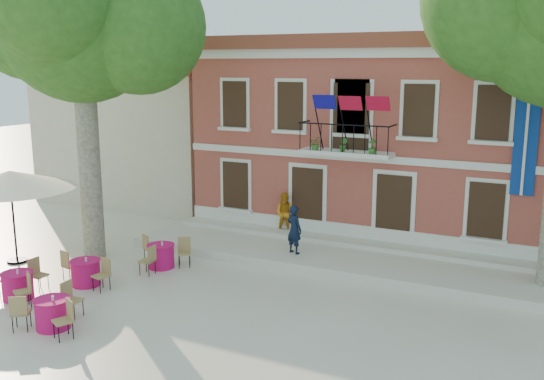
{
  "coord_description": "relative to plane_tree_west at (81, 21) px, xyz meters",
  "views": [
    {
      "loc": [
        8.85,
        -13.89,
        6.48
      ],
      "look_at": [
        0.19,
        3.5,
        2.43
      ],
      "focal_mm": 40.0,
      "sensor_mm": 36.0,
      "label": 1
    }
  ],
  "objects": [
    {
      "name": "ground",
      "position": [
        5.44,
        -1.19,
        -7.83
      ],
      "size": [
        90.0,
        90.0,
        0.0
      ],
      "primitive_type": "plane",
      "color": "beige",
      "rests_on": "ground"
    },
    {
      "name": "cafe_table_0",
      "position": [
        1.68,
        -2.21,
        -7.41
      ],
      "size": [
        1.97,
        0.9,
        0.95
      ],
      "color": "#D2136E",
      "rests_on": "ground"
    },
    {
      "name": "cafe_table_2",
      "position": [
        0.75,
        -3.89,
        -7.4
      ],
      "size": [
        1.87,
        1.65,
        0.95
      ],
      "color": "#D2136E",
      "rests_on": "ground"
    },
    {
      "name": "neighbor_west",
      "position": [
        -4.06,
        9.81,
        -4.61
      ],
      "size": [
        9.4,
        9.4,
        6.4
      ],
      "color": "beige",
      "rests_on": "ground"
    },
    {
      "name": "cafe_table_1",
      "position": [
        3.11,
        -4.88,
        -7.4
      ],
      "size": [
        1.87,
        1.69,
        0.95
      ],
      "color": "#D2136E",
      "rests_on": "ground"
    },
    {
      "name": "terrace",
      "position": [
        7.44,
        3.21,
        -7.68
      ],
      "size": [
        14.0,
        3.4,
        0.3
      ],
      "primitive_type": "cube",
      "color": "silver",
      "rests_on": "ground"
    },
    {
      "name": "pedestrian_orange",
      "position": [
        5.09,
        4.51,
        -6.75
      ],
      "size": [
        0.87,
        0.74,
        1.55
      ],
      "primitive_type": "imported",
      "rotation": [
        0.0,
        0.0,
        0.23
      ],
      "color": "orange",
      "rests_on": "terrace"
    },
    {
      "name": "patio_umbrella",
      "position": [
        -1.93,
        -1.6,
        -5.04
      ],
      "size": [
        4.16,
        4.16,
        3.09
      ],
      "color": "black",
      "rests_on": "ground"
    },
    {
      "name": "main_building",
      "position": [
        7.44,
        8.79,
        -4.05
      ],
      "size": [
        13.5,
        9.59,
        7.5
      ],
      "color": "#A33F3B",
      "rests_on": "ground"
    },
    {
      "name": "plane_tree_west",
      "position": [
        0.0,
        0.0,
        0.0
      ],
      "size": [
        5.41,
        5.41,
        10.63
      ],
      "color": "#A59E84",
      "rests_on": "ground"
    },
    {
      "name": "pedestrian_navy",
      "position": [
        6.34,
        2.54,
        -6.71
      ],
      "size": [
        0.69,
        0.56,
        1.63
      ],
      "primitive_type": "imported",
      "rotation": [
        0.0,
        0.0,
        2.81
      ],
      "color": "black",
      "rests_on": "terrace"
    },
    {
      "name": "cafe_table_3",
      "position": [
        2.72,
        0.09,
        -7.4
      ],
      "size": [
        1.87,
        1.66,
        0.95
      ],
      "color": "#D2136E",
      "rests_on": "ground"
    }
  ]
}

